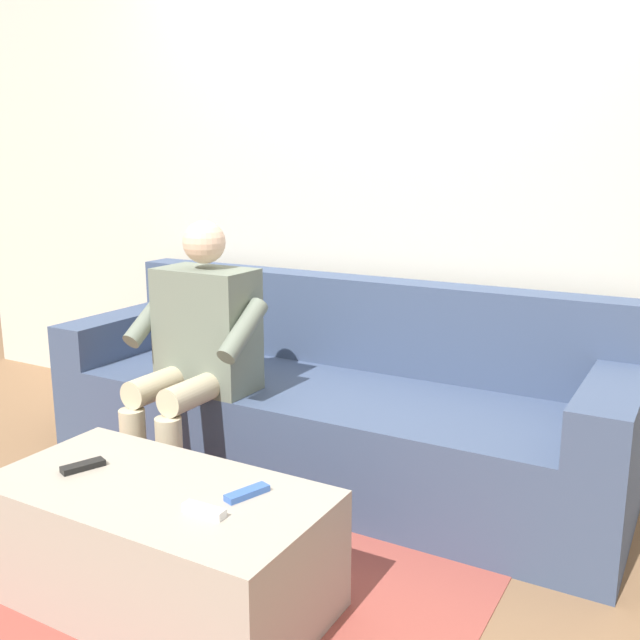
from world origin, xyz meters
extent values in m
plane|color=#846042|center=(0.00, 0.60, 0.00)|extent=(8.00, 8.00, 0.00)
cube|color=beige|center=(0.00, -0.62, 1.37)|extent=(5.64, 0.06, 2.73)
cube|color=#3D4C6B|center=(0.00, 0.00, 0.20)|extent=(2.06, 0.65, 0.41)
cube|color=#3D4C6B|center=(0.00, -0.41, 0.41)|extent=(2.45, 0.17, 0.81)
cube|color=#3D4C6B|center=(-1.13, 0.00, 0.30)|extent=(0.20, 0.65, 0.60)
cube|color=#3D4C6B|center=(1.13, 0.00, 0.30)|extent=(0.20, 0.65, 0.60)
cube|color=#A89E8E|center=(0.00, 0.97, 0.19)|extent=(1.04, 0.53, 0.38)
cube|color=slate|center=(0.40, 0.21, 0.66)|extent=(0.40, 0.23, 0.50)
sphere|color=beige|center=(0.40, 0.21, 1.01)|extent=(0.17, 0.17, 0.17)
cylinder|color=#C6B793|center=(0.31, 0.39, 0.46)|extent=(0.11, 0.36, 0.11)
cylinder|color=#C6B793|center=(0.49, 0.39, 0.46)|extent=(0.11, 0.36, 0.11)
cylinder|color=#C6B793|center=(0.31, 0.57, 0.20)|extent=(0.10, 0.10, 0.41)
cylinder|color=#C6B793|center=(0.49, 0.57, 0.20)|extent=(0.10, 0.10, 0.41)
cylinder|color=slate|center=(0.16, 0.29, 0.70)|extent=(0.08, 0.27, 0.22)
cylinder|color=slate|center=(0.64, 0.29, 0.70)|extent=(0.08, 0.27, 0.22)
cube|color=black|center=(0.29, 0.99, 0.39)|extent=(0.09, 0.14, 0.02)
cube|color=white|center=(-0.23, 1.04, 0.39)|extent=(0.13, 0.04, 0.03)
cube|color=#3860B7|center=(-0.27, 0.89, 0.39)|extent=(0.08, 0.14, 0.02)
cube|color=#9E473D|center=(0.00, 0.86, 0.00)|extent=(1.82, 1.47, 0.01)
camera|label=1|loc=(-1.38, 2.43, 1.33)|focal=39.77mm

